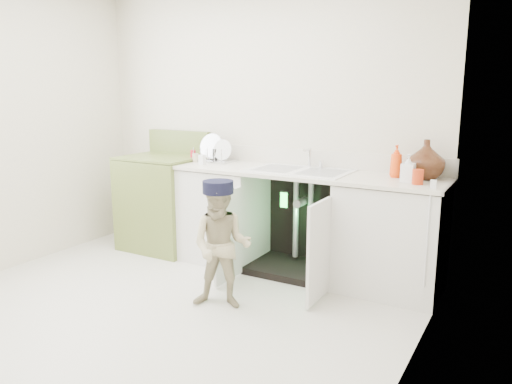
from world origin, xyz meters
The scene contains 5 objects.
ground centered at (0.00, 0.00, 0.00)m, with size 3.50×3.50×0.00m, color beige.
room_shell centered at (0.00, 0.00, 1.25)m, with size 6.00×5.50×1.26m.
counter_run centered at (0.58, 1.21, 0.47)m, with size 2.44×1.02×1.20m.
avocado_stove centered at (-0.93, 1.18, 0.48)m, with size 0.75×0.65×1.16m.
repair_worker centered at (0.37, 0.28, 0.48)m, with size 0.54×0.83×0.94m.
Camera 1 is at (2.29, -2.60, 1.58)m, focal length 35.00 mm.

